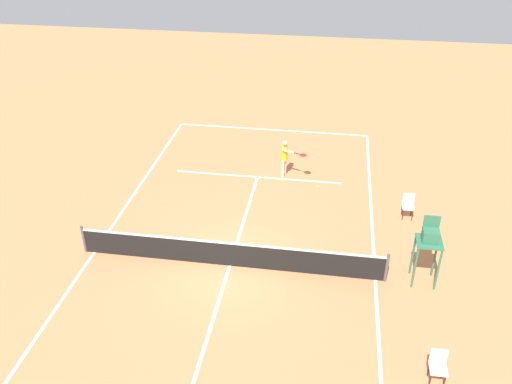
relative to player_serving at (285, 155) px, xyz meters
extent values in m
plane|color=#D37A4C|center=(1.17, 6.48, -1.00)|extent=(60.00, 60.00, 0.00)
cube|color=white|center=(1.17, -4.77, -1.00)|extent=(9.67, 0.10, 0.01)
cube|color=white|center=(-3.67, 6.48, -1.00)|extent=(0.10, 22.49, 0.01)
cube|color=white|center=(6.00, 6.48, -1.00)|extent=(0.10, 22.49, 0.01)
cube|color=white|center=(1.17, 0.29, -1.00)|extent=(7.25, 0.10, 0.01)
cube|color=white|center=(1.17, 6.48, -1.00)|extent=(0.10, 12.37, 0.01)
cylinder|color=#4C4C51|center=(-3.97, 6.48, -0.47)|extent=(0.10, 0.10, 1.07)
cylinder|color=#4C4C51|center=(6.30, 6.48, -0.47)|extent=(0.10, 0.10, 1.07)
cube|color=black|center=(1.17, 6.48, -0.55)|extent=(10.27, 0.03, 0.91)
cube|color=white|center=(1.17, 6.48, -0.07)|extent=(10.27, 0.04, 0.06)
cylinder|color=beige|center=(0.01, -0.12, -0.61)|extent=(0.12, 0.12, 0.78)
cylinder|color=beige|center=(0.08, 0.07, -0.61)|extent=(0.12, 0.12, 0.78)
cylinder|color=yellow|center=(0.05, -0.03, 0.09)|extent=(0.28, 0.28, 0.61)
sphere|color=beige|center=(0.05, -0.03, 0.57)|extent=(0.22, 0.22, 0.22)
cylinder|color=beige|center=(-0.02, -0.20, 0.12)|extent=(0.09, 0.09, 0.55)
cylinder|color=beige|center=(-0.14, 0.25, 0.33)|extent=(0.54, 0.28, 0.09)
cylinder|color=black|center=(-0.52, 0.39, 0.33)|extent=(0.26, 0.13, 0.04)
ellipsoid|color=red|center=(-0.79, 0.50, 0.33)|extent=(0.40, 0.38, 0.04)
sphere|color=#CCE033|center=(-1.49, 0.76, -0.97)|extent=(0.07, 0.07, 0.07)
cylinder|color=#2D6B4C|center=(-5.49, 6.65, -0.23)|extent=(0.07, 0.07, 1.55)
cylinder|color=#2D6B4C|center=(-4.79, 6.65, -0.23)|extent=(0.07, 0.07, 1.55)
cylinder|color=#2D6B4C|center=(-5.49, 5.95, -0.23)|extent=(0.07, 0.07, 1.55)
cylinder|color=#2D6B4C|center=(-4.79, 5.95, -0.23)|extent=(0.07, 0.07, 1.55)
cube|color=#2D6B4C|center=(-5.14, 6.30, 0.58)|extent=(0.80, 0.80, 0.06)
cube|color=#2D6B4C|center=(-5.14, 6.30, 0.81)|extent=(0.50, 0.44, 0.40)
cube|color=#2D6B4C|center=(-5.14, 6.10, 1.16)|extent=(0.50, 0.06, 0.50)
cylinder|color=#262626|center=(-5.23, 10.54, -0.78)|extent=(0.04, 0.04, 0.45)
cylinder|color=#262626|center=(-4.88, 10.54, -0.78)|extent=(0.04, 0.04, 0.45)
cylinder|color=#262626|center=(-5.23, 10.18, -0.78)|extent=(0.04, 0.04, 0.45)
cylinder|color=#262626|center=(-4.88, 10.18, -0.78)|extent=(0.04, 0.04, 0.45)
cube|color=silver|center=(-5.06, 10.36, -0.52)|extent=(0.44, 0.44, 0.06)
cube|color=silver|center=(-5.06, 10.14, -0.27)|extent=(0.44, 0.04, 0.44)
cylinder|color=#262626|center=(-5.16, 2.73, -0.78)|extent=(0.04, 0.04, 0.45)
cylinder|color=#262626|center=(-4.81, 2.73, -0.78)|extent=(0.04, 0.04, 0.45)
cylinder|color=#262626|center=(-5.16, 2.38, -0.78)|extent=(0.04, 0.04, 0.45)
cylinder|color=#262626|center=(-4.81, 2.38, -0.78)|extent=(0.04, 0.04, 0.45)
cube|color=silver|center=(-4.99, 2.56, -0.52)|extent=(0.44, 0.44, 0.06)
cube|color=silver|center=(-4.99, 2.34, -0.27)|extent=(0.44, 0.04, 0.44)
camera|label=1|loc=(-1.87, 20.32, 10.37)|focal=37.35mm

